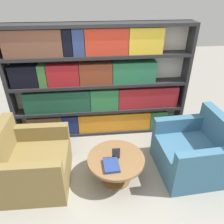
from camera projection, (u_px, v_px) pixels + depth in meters
The scene contains 7 objects.
ground_plane at pixel (107, 190), 2.94m from camera, with size 14.00×14.00×0.00m, color gray.
bookshelf at pixel (96, 85), 3.62m from camera, with size 2.94×0.30×1.90m.
armchair_left at pixel (32, 165), 2.91m from camera, with size 0.89×0.91×0.87m.
armchair_right at pixel (193, 153), 3.11m from camera, with size 0.92×0.94×0.87m.
coffee_table at pixel (116, 164), 2.96m from camera, with size 0.77×0.77×0.39m.
table_sign at pixel (116, 154), 2.87m from camera, with size 0.11×0.06×0.17m.
stray_book at pixel (111, 165), 2.76m from camera, with size 0.21×0.26×0.04m.
Camera 1 is at (-0.14, -1.97, 2.42)m, focal length 35.00 mm.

